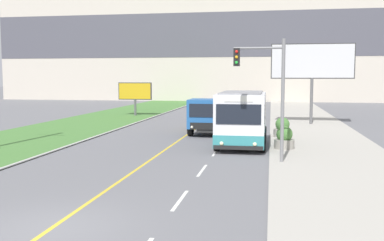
# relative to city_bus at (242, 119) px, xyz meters

# --- Properties ---
(ground_plane) EXTENTS (300.00, 300.00, 0.00)m
(ground_plane) POSITION_rel_city_bus_xyz_m (-3.96, -14.34, -1.55)
(ground_plane) COLOR slate
(lane_marking_centre) EXTENTS (2.88, 140.00, 0.01)m
(lane_marking_centre) POSITION_rel_city_bus_xyz_m (-3.61, -12.45, -1.55)
(lane_marking_centre) COLOR gold
(lane_marking_centre) RESTS_ON ground_plane
(apartment_block_background) EXTENTS (80.00, 8.04, 19.91)m
(apartment_block_background) POSITION_rel_city_bus_xyz_m (-3.96, 49.86, 8.40)
(apartment_block_background) COLOR beige
(apartment_block_background) RESTS_ON ground_plane
(city_bus) EXTENTS (2.69, 5.37, 3.08)m
(city_bus) POSITION_rel_city_bus_xyz_m (0.00, 0.00, 0.00)
(city_bus) COLOR silver
(city_bus) RESTS_ON ground_plane
(dump_truck) EXTENTS (2.48, 6.68, 2.42)m
(dump_truck) POSITION_rel_city_bus_xyz_m (-2.53, 5.33, -0.33)
(dump_truck) COLOR black
(dump_truck) RESTS_ON ground_plane
(traffic_light_mast) EXTENTS (2.28, 0.32, 5.57)m
(traffic_light_mast) POSITION_rel_city_bus_xyz_m (1.42, -4.41, 2.01)
(traffic_light_mast) COLOR slate
(traffic_light_mast) RESTS_ON ground_plane
(billboard_large) EXTENTS (6.56, 0.24, 6.55)m
(billboard_large) POSITION_rel_city_bus_xyz_m (4.80, 12.64, 3.42)
(billboard_large) COLOR #59595B
(billboard_large) RESTS_ON ground_plane
(billboard_small) EXTENTS (3.40, 0.24, 3.32)m
(billboard_small) POSITION_rel_city_bus_xyz_m (-11.82, 18.43, 0.79)
(billboard_small) COLOR #59595B
(billboard_small) RESTS_ON ground_plane
(planter_round_near) EXTENTS (1.07, 1.07, 1.20)m
(planter_round_near) POSITION_rel_city_bus_xyz_m (2.31, -0.55, -0.95)
(planter_round_near) COLOR gray
(planter_round_near) RESTS_ON sidewalk_right
(planter_round_second) EXTENTS (1.12, 1.12, 1.24)m
(planter_round_second) POSITION_rel_city_bus_xyz_m (2.32, 4.27, -0.93)
(planter_round_second) COLOR gray
(planter_round_second) RESTS_ON sidewalk_right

